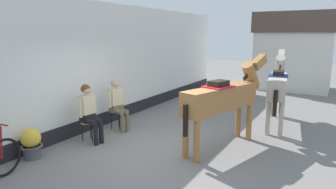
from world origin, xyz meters
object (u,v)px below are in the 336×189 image
object	(u,v)px
saddled_horse_near	(224,97)
seated_visitor_far	(117,102)
seated_visitor_near	(89,110)
saddled_horse_far	(278,84)
flower_planter_near	(31,143)

from	to	relation	value
saddled_horse_near	seated_visitor_far	bearing A→B (deg)	-175.68
seated_visitor_near	saddled_horse_near	size ratio (longest dim) A/B	0.48
seated_visitor_near	saddled_horse_far	distance (m)	5.20
saddled_horse_near	flower_planter_near	size ratio (longest dim) A/B	4.55
seated_visitor_near	flower_planter_near	world-z (taller)	seated_visitor_near
seated_visitor_far	seated_visitor_near	bearing A→B (deg)	-89.87
seated_visitor_far	saddled_horse_near	bearing A→B (deg)	4.32
seated_visitor_near	saddled_horse_near	bearing A→B (deg)	23.74
seated_visitor_near	seated_visitor_far	xyz separation A→B (m)	(-0.00, 1.05, 0.00)
seated_visitor_far	flower_planter_near	world-z (taller)	seated_visitor_far
saddled_horse_near	saddled_horse_far	xyz separation A→B (m)	(0.71, 2.46, 0.00)
saddled_horse_far	flower_planter_near	size ratio (longest dim) A/B	4.67
seated_visitor_far	flower_planter_near	bearing A→B (deg)	-97.88
seated_visitor_far	saddled_horse_near	world-z (taller)	saddled_horse_near
seated_visitor_far	saddled_horse_far	xyz separation A→B (m)	(3.61, 2.68, 0.38)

